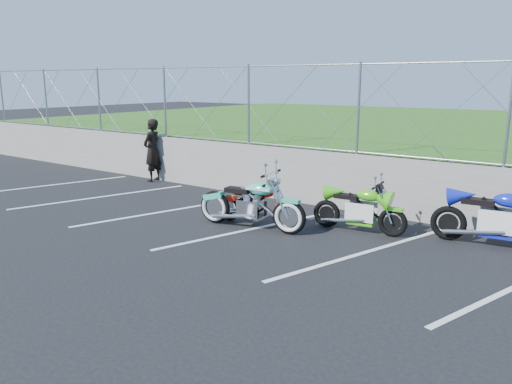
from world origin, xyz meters
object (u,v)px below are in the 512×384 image
Objects in this scene: naked_orange at (257,206)px; sportbike_blue at (497,220)px; cruiser_turquoise at (252,206)px; sportbike_green at (360,211)px; person_standing at (152,150)px.

sportbike_blue reaches higher than naked_orange.
cruiser_turquoise is 1.25× the size of sportbike_green.
sportbike_green is at bearing 69.60° from person_standing.
cruiser_turquoise is 1.25× the size of naked_orange.
cruiser_turquoise is at bearing -165.27° from sportbike_blue.
cruiser_turquoise is at bearing -80.35° from naked_orange.
sportbike_green is at bearing 21.51° from cruiser_turquoise.
person_standing reaches higher than cruiser_turquoise.
sportbike_green is (1.84, 1.05, -0.05)m from cruiser_turquoise.
sportbike_blue is at bearing 13.96° from naked_orange.
person_standing is at bearing 155.06° from naked_orange.
sportbike_green is 1.04× the size of person_standing.
sportbike_green is 2.41m from sportbike_blue.
sportbike_green is 0.86× the size of sportbike_blue.
person_standing is at bearing 169.80° from sportbike_blue.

